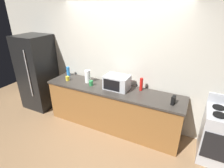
# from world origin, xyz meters

# --- Properties ---
(ground_plane) EXTENTS (8.00, 8.00, 0.00)m
(ground_plane) POSITION_xyz_m (0.00, 0.00, 0.00)
(ground_plane) COLOR #93704C
(back_wall) EXTENTS (6.40, 0.10, 2.70)m
(back_wall) POSITION_xyz_m (0.00, 0.81, 1.35)
(back_wall) COLOR beige
(back_wall) RESTS_ON ground_plane
(counter_run) EXTENTS (2.84, 0.64, 0.90)m
(counter_run) POSITION_xyz_m (0.00, 0.40, 0.45)
(counter_run) COLOR brown
(counter_run) RESTS_ON ground_plane
(refrigerator) EXTENTS (0.72, 0.73, 1.80)m
(refrigerator) POSITION_xyz_m (-2.05, 0.40, 0.90)
(refrigerator) COLOR black
(refrigerator) RESTS_ON ground_plane
(stove_range) EXTENTS (0.60, 0.61, 1.08)m
(stove_range) POSITION_xyz_m (2.00, 0.40, 0.46)
(stove_range) COLOR #B7BABF
(stove_range) RESTS_ON ground_plane
(microwave) EXTENTS (0.48, 0.35, 0.27)m
(microwave) POSITION_xyz_m (0.09, 0.45, 1.04)
(microwave) COLOR #B7BABF
(microwave) RESTS_ON counter_run
(paper_towel_roll) EXTENTS (0.12, 0.12, 0.27)m
(paper_towel_roll) POSITION_xyz_m (-0.61, 0.45, 1.04)
(paper_towel_roll) COLOR white
(paper_towel_roll) RESTS_ON counter_run
(cordless_phone) EXTENTS (0.07, 0.12, 0.15)m
(cordless_phone) POSITION_xyz_m (1.18, 0.32, 0.98)
(cordless_phone) COLOR black
(cordless_phone) RESTS_ON counter_run
(bottle_spray_cleaner) EXTENTS (0.07, 0.07, 0.21)m
(bottle_spray_cleaner) POSITION_xyz_m (-1.23, 0.58, 1.01)
(bottle_spray_cleaner) COLOR #338CE5
(bottle_spray_cleaner) RESTS_ON counter_run
(bottle_hot_sauce) EXTENTS (0.06, 0.06, 0.26)m
(bottle_hot_sauce) POSITION_xyz_m (0.54, 0.59, 1.03)
(bottle_hot_sauce) COLOR red
(bottle_hot_sauce) RESTS_ON counter_run
(mug_green) EXTENTS (0.08, 0.08, 0.10)m
(mug_green) POSITION_xyz_m (-0.45, 0.34, 0.95)
(mug_green) COLOR #2D8C47
(mug_green) RESTS_ON counter_run
(mug_yellow) EXTENTS (0.08, 0.08, 0.10)m
(mug_yellow) POSITION_xyz_m (-1.06, 0.33, 0.95)
(mug_yellow) COLOR yellow
(mug_yellow) RESTS_ON counter_run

